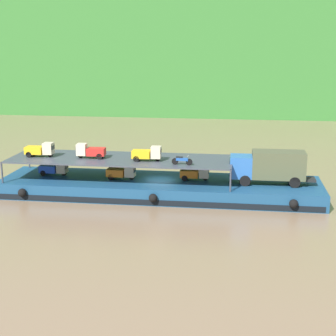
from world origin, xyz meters
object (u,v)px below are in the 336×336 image
covered_lorry (270,166)px  mini_truck_lower_aft (122,172)px  mini_truck_lower_mid (195,173)px  motorcycle_upper_port (182,160)px  mini_truck_upper_stern (40,150)px  mini_truck_upper_fore (147,154)px  mini_truck_upper_mid (90,151)px  cargo_barge (160,188)px  mini_truck_lower_stern (54,168)px

covered_lorry → mini_truck_lower_aft: (-13.95, -0.12, -1.00)m
mini_truck_lower_mid → motorcycle_upper_port: size_ratio=1.44×
mini_truck_lower_aft → mini_truck_lower_mid: 7.06m
mini_truck_lower_aft → motorcycle_upper_port: motorcycle_upper_port is taller
mini_truck_upper_stern → motorcycle_upper_port: bearing=-6.7°
mini_truck_upper_fore → motorcycle_upper_port: (3.40, -1.26, -0.26)m
mini_truck_upper_mid → cargo_barge: bearing=1.9°
cargo_barge → mini_truck_upper_stern: mini_truck_upper_stern is taller
mini_truck_upper_fore → cargo_barge: bearing=31.7°
mini_truck_upper_stern → mini_truck_lower_stern: bearing=35.1°
mini_truck_lower_mid → motorcycle_upper_port: bearing=-113.1°
mini_truck_lower_aft → mini_truck_upper_fore: mini_truck_upper_fore is taller
cargo_barge → mini_truck_upper_mid: bearing=-178.1°
cargo_barge → mini_truck_lower_stern: size_ratio=11.00×
mini_truck_upper_mid → motorcycle_upper_port: 9.17m
mini_truck_lower_mid → mini_truck_lower_aft: bearing=-175.2°
mini_truck_lower_mid → mini_truck_upper_fore: mini_truck_upper_fore is taller
covered_lorry → mini_truck_lower_mid: bearing=176.1°
covered_lorry → mini_truck_upper_fore: 11.40m
mini_truck_lower_stern → mini_truck_upper_stern: 2.37m
mini_truck_upper_mid → mini_truck_upper_stern: bearing=-179.5°
mini_truck_upper_fore → motorcycle_upper_port: 3.64m
mini_truck_lower_aft → mini_truck_upper_stern: mini_truck_upper_stern is taller
covered_lorry → mini_truck_lower_mid: (-6.91, 0.47, -1.00)m
mini_truck_lower_aft → covered_lorry: bearing=0.5°
mini_truck_lower_aft → mini_truck_upper_mid: 3.60m
mini_truck_lower_aft → mini_truck_lower_mid: bearing=4.8°
cargo_barge → mini_truck_upper_fore: mini_truck_upper_fore is taller
mini_truck_upper_fore → covered_lorry: bearing=3.3°
mini_truck_lower_mid → mini_truck_upper_stern: bearing=-177.2°
covered_lorry → mini_truck_lower_mid: covered_lorry is taller
mini_truck_upper_stern → cargo_barge: bearing=1.3°
covered_lorry → mini_truck_upper_fore: bearing=-176.7°
mini_truck_lower_stern → mini_truck_lower_aft: size_ratio=1.00×
mini_truck_upper_fore → mini_truck_lower_aft: bearing=168.3°
cargo_barge → mini_truck_upper_mid: size_ratio=10.92×
mini_truck_lower_stern → mini_truck_lower_aft: same height
cargo_barge → mini_truck_upper_mid: (-6.67, -0.22, 3.44)m
mini_truck_lower_aft → mini_truck_lower_mid: (7.04, 0.59, 0.00)m
cargo_barge → mini_truck_upper_fore: size_ratio=11.02×
covered_lorry → mini_truck_upper_mid: size_ratio=2.82×
covered_lorry → mini_truck_lower_aft: bearing=-179.5°
mini_truck_lower_stern → cargo_barge: bearing=-2.5°
cargo_barge → mini_truck_upper_fore: bearing=-148.3°
mini_truck_lower_mid → mini_truck_upper_mid: mini_truck_upper_mid is taller
cargo_barge → motorcycle_upper_port: motorcycle_upper_port is taller
mini_truck_upper_mid → mini_truck_upper_fore: 5.63m
mini_truck_lower_aft → cargo_barge: bearing=1.8°
covered_lorry → mini_truck_upper_stern: (-21.96, -0.27, 1.00)m
mini_truck_lower_mid → motorcycle_upper_port: 3.13m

